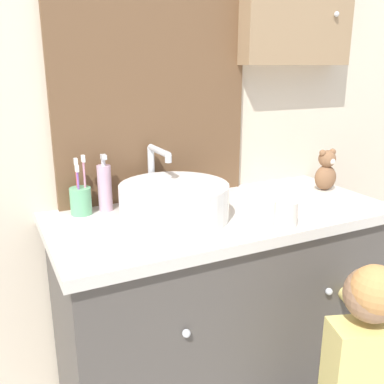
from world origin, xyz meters
TOP-DOWN VIEW (x-y plane):
  - wall_back at (0.02, 0.62)m, footprint 3.20×0.18m
  - vanity_counter at (0.00, 0.34)m, footprint 1.15×0.53m
  - sink_basin at (-0.18, 0.35)m, footprint 0.35×0.40m
  - toothbrush_holder at (-0.43, 0.52)m, footprint 0.07×0.07m
  - soap_dispenser at (-0.35, 0.52)m, footprint 0.05×0.05m
  - child_figure at (0.19, -0.14)m, footprint 0.29×0.37m
  - teddy_bear at (0.49, 0.39)m, footprint 0.09×0.08m
  - drinking_cup at (0.11, 0.14)m, footprint 0.07×0.07m

SIDE VIEW (x-z plane):
  - vanity_counter at x=0.00m, z-range 0.00..0.85m
  - child_figure at x=0.19m, z-range 0.07..0.89m
  - drinking_cup at x=0.11m, z-range 0.85..0.93m
  - toothbrush_holder at x=-0.43m, z-range 0.80..1.00m
  - sink_basin at x=-0.18m, z-range 0.80..1.01m
  - teddy_bear at x=0.49m, z-range 0.85..1.01m
  - soap_dispenser at x=-0.35m, z-range 0.83..1.03m
  - wall_back at x=0.02m, z-range 0.03..2.53m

